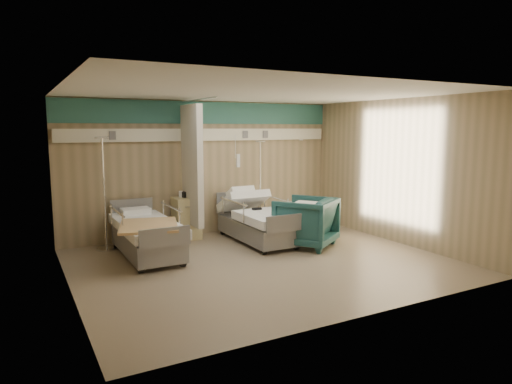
% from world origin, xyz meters
% --- Properties ---
extents(ground, '(6.00, 5.00, 0.00)m').
position_xyz_m(ground, '(0.00, 0.00, 0.00)').
color(ground, '#86765C').
rests_on(ground, ground).
extents(room_walls, '(6.04, 5.04, 2.82)m').
position_xyz_m(room_walls, '(-0.03, 0.25, 1.86)').
color(room_walls, tan).
rests_on(room_walls, ground).
extents(bed_right, '(1.00, 2.16, 0.63)m').
position_xyz_m(bed_right, '(0.60, 1.30, 0.32)').
color(bed_right, white).
rests_on(bed_right, ground).
extents(bed_left, '(1.00, 2.16, 0.63)m').
position_xyz_m(bed_left, '(-1.60, 1.30, 0.32)').
color(bed_left, white).
rests_on(bed_left, ground).
extents(bedside_cabinet, '(0.50, 0.48, 0.85)m').
position_xyz_m(bedside_cabinet, '(-0.55, 2.20, 0.42)').
color(bedside_cabinet, '#CEBD81').
rests_on(bedside_cabinet, ground).
extents(visitor_armchair, '(1.41, 1.42, 0.94)m').
position_xyz_m(visitor_armchair, '(1.25, 0.56, 0.47)').
color(visitor_armchair, '#1D4847').
rests_on(visitor_armchair, ground).
extents(waffle_blanket, '(0.80, 0.79, 0.07)m').
position_xyz_m(waffle_blanket, '(1.28, 0.55, 0.97)').
color(waffle_blanket, silver).
rests_on(waffle_blanket, visitor_armchair).
extents(iv_stand_right, '(0.35, 0.35, 1.97)m').
position_xyz_m(iv_stand_right, '(1.10, 2.09, 0.40)').
color(iv_stand_right, silver).
rests_on(iv_stand_right, ground).
extents(iv_stand_left, '(0.37, 0.37, 2.08)m').
position_xyz_m(iv_stand_left, '(-2.15, 2.10, 0.43)').
color(iv_stand_left, silver).
rests_on(iv_stand_left, ground).
extents(call_remote, '(0.19, 0.11, 0.04)m').
position_xyz_m(call_remote, '(0.62, 1.36, 0.65)').
color(call_remote, black).
rests_on(call_remote, bed_right).
extents(tan_blanket, '(1.19, 1.35, 0.04)m').
position_xyz_m(tan_blanket, '(-1.68, 0.84, 0.65)').
color(tan_blanket, tan).
rests_on(tan_blanket, bed_left).
extents(toiletry_bag, '(0.23, 0.16, 0.12)m').
position_xyz_m(toiletry_bag, '(-0.52, 2.23, 0.91)').
color(toiletry_bag, black).
rests_on(toiletry_bag, bedside_cabinet).
extents(white_cup, '(0.09, 0.09, 0.13)m').
position_xyz_m(white_cup, '(-0.63, 2.28, 0.91)').
color(white_cup, white).
rests_on(white_cup, bedside_cabinet).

